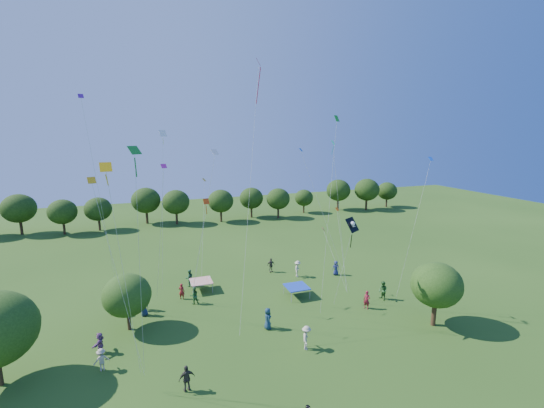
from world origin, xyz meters
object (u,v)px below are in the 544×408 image
at_px(pirate_kite, 352,225).
at_px(near_tree_north, 127,295).
at_px(tent_blue, 297,287).
at_px(red_high_kite, 255,114).
at_px(near_tree_east, 437,285).
at_px(tent_red_stripe, 201,281).

bearing_deg(pirate_kite, near_tree_north, 160.80).
bearing_deg(pirate_kite, tent_blue, 102.98).
bearing_deg(red_high_kite, tent_blue, 22.44).
xyz_separation_m(near_tree_east, tent_red_stripe, (-17.74, 13.83, -2.65)).
distance_m(tent_blue, red_high_kite, 17.65).
height_order(near_tree_east, red_high_kite, red_high_kite).
relative_size(near_tree_east, tent_blue, 2.55).
relative_size(tent_blue, red_high_kite, 0.10).
bearing_deg(near_tree_north, tent_red_stripe, 39.47).
height_order(near_tree_east, tent_blue, near_tree_east).
height_order(tent_red_stripe, tent_blue, same).
bearing_deg(tent_red_stripe, red_high_kite, -58.89).
distance_m(tent_blue, pirate_kite, 10.82).
height_order(tent_red_stripe, red_high_kite, red_high_kite).
bearing_deg(tent_blue, tent_red_stripe, 152.21).
bearing_deg(red_high_kite, pirate_kite, -38.25).
relative_size(tent_blue, pirate_kite, 0.27).
bearing_deg(near_tree_east, near_tree_north, 161.81).
height_order(tent_blue, pirate_kite, pirate_kite).
relative_size(near_tree_east, red_high_kite, 0.26).
bearing_deg(near_tree_north, red_high_kite, -5.02).
relative_size(near_tree_east, pirate_kite, 0.68).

